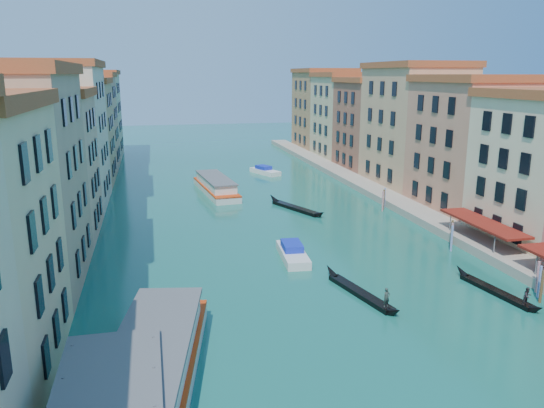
{
  "coord_description": "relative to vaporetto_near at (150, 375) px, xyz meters",
  "views": [
    {
      "loc": [
        -13.19,
        -10.81,
        18.94
      ],
      "look_at": [
        -0.7,
        43.78,
        5.26
      ],
      "focal_mm": 35.0,
      "sensor_mm": 36.0,
      "label": 1
    }
  ],
  "objects": [
    {
      "name": "left_bank_palazzos",
      "position": [
        -12.0,
        46.17,
        8.24
      ],
      "size": [
        12.8,
        128.4,
        21.0
      ],
      "color": "beige",
      "rests_on": "ground"
    },
    {
      "name": "vaporetto_near",
      "position": [
        0.0,
        0.0,
        0.0
      ],
      "size": [
        8.99,
        22.45,
        3.26
      ],
      "rotation": [
        0.0,
        0.0,
        -0.19
      ],
      "color": "silver",
      "rests_on": "ground"
    },
    {
      "name": "gondola_fore",
      "position": [
        18.1,
        11.37,
        -1.08
      ],
      "size": [
        3.46,
        11.26,
        2.27
      ],
      "rotation": [
        0.0,
        0.0,
        0.23
      ],
      "color": "black",
      "rests_on": "ground"
    },
    {
      "name": "mooring_poles_right",
      "position": [
        33.1,
        10.3,
        -0.17
      ],
      "size": [
        1.44,
        54.24,
        3.2
      ],
      "color": "brown",
      "rests_on": "ground"
    },
    {
      "name": "right_bank_palazzos",
      "position": [
        44.0,
        46.49,
        8.28
      ],
      "size": [
        12.8,
        128.4,
        21.0
      ],
      "color": "brown",
      "rests_on": "ground"
    },
    {
      "name": "motorboat_mid",
      "position": [
        14.83,
        22.16,
        -0.85
      ],
      "size": [
        3.01,
        7.85,
        1.59
      ],
      "rotation": [
        0.0,
        0.0,
        -0.08
      ],
      "color": "silver",
      "rests_on": "ground"
    },
    {
      "name": "quay",
      "position": [
        36.0,
        46.5,
        -0.97
      ],
      "size": [
        4.0,
        140.0,
        1.0
      ],
      "primitive_type": "cube",
      "color": "#A89D87",
      "rests_on": "ground"
    },
    {
      "name": "gondola_right",
      "position": [
        30.03,
        8.81,
        -1.07
      ],
      "size": [
        2.46,
        10.49,
        2.1
      ],
      "rotation": [
        0.0,
        0.0,
        0.16
      ],
      "color": "black",
      "rests_on": "ground"
    },
    {
      "name": "vaporetto_far",
      "position": [
        10.83,
        56.02,
        -0.28
      ],
      "size": [
        5.88,
        18.06,
        2.64
      ],
      "rotation": [
        0.0,
        0.0,
        0.11
      ],
      "color": "silver",
      "rests_on": "ground"
    },
    {
      "name": "motorboat_far",
      "position": [
        22.32,
        71.02,
        -0.86
      ],
      "size": [
        5.12,
        7.85,
        1.56
      ],
      "rotation": [
        0.0,
        0.0,
        0.4
      ],
      "color": "white",
      "rests_on": "ground"
    },
    {
      "name": "gondola_far",
      "position": [
        20.54,
        42.27,
        -1.09
      ],
      "size": [
        5.95,
        12.21,
        1.82
      ],
      "rotation": [
        0.0,
        0.0,
        0.4
      ],
      "color": "black",
      "rests_on": "ground"
    }
  ]
}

